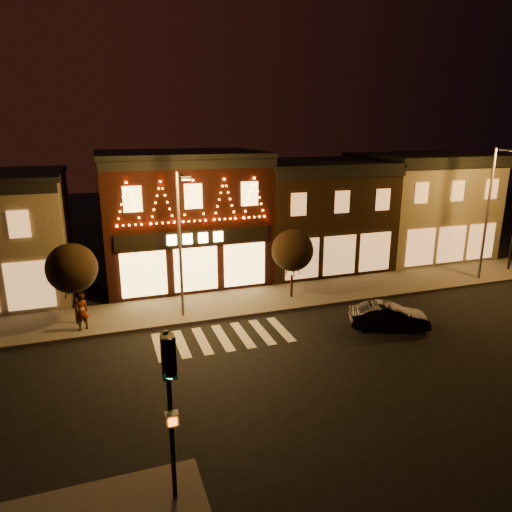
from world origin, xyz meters
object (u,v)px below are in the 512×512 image
dark_sedan (389,316)px  pedestrian (81,312)px  traffic_signal_near (170,387)px  streetlamp_mid (181,235)px

dark_sedan → pedestrian: pedestrian is taller
dark_sedan → pedestrian: 15.15m
traffic_signal_near → pedestrian: 12.74m
traffic_signal_near → dark_sedan: bearing=33.4°
traffic_signal_near → dark_sedan: size_ratio=1.25×
streetlamp_mid → dark_sedan: 11.18m
traffic_signal_near → dark_sedan: traffic_signal_near is taller
pedestrian → streetlamp_mid: bearing=158.8°
traffic_signal_near → streetlamp_mid: bearing=78.9°
dark_sedan → pedestrian: bearing=94.5°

